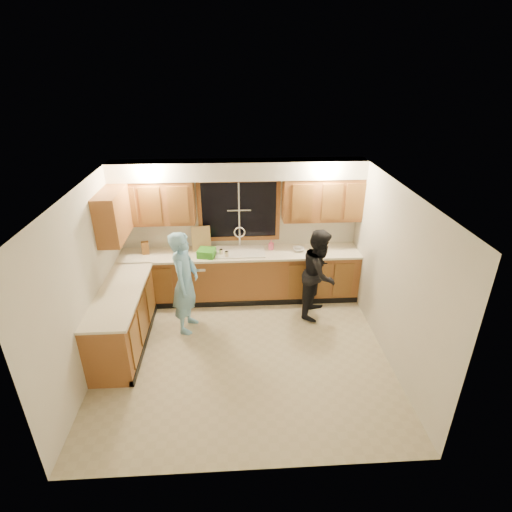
{
  "coord_description": "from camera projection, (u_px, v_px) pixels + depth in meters",
  "views": [
    {
      "loc": [
        -0.1,
        -4.73,
        3.92
      ],
      "look_at": [
        0.22,
        0.65,
        1.3
      ],
      "focal_mm": 28.0,
      "sensor_mm": 36.0,
      "label": 1
    }
  ],
  "objects": [
    {
      "name": "stove",
      "position": [
        113.0,
        343.0,
        5.48
      ],
      "size": [
        0.58,
        0.75,
        0.9
      ],
      "primitive_type": "cube",
      "color": "silver",
      "rests_on": "floor"
    },
    {
      "name": "base_cabinets_back",
      "position": [
        241.0,
        276.0,
        7.21
      ],
      "size": [
        4.2,
        0.6,
        0.88
      ],
      "primitive_type": "cube",
      "color": "brown",
      "rests_on": "ground"
    },
    {
      "name": "woman",
      "position": [
        319.0,
        273.0,
        6.61
      ],
      "size": [
        0.86,
        0.93,
        1.54
      ],
      "primitive_type": "imported",
      "rotation": [
        0.0,
        0.0,
        1.11
      ],
      "color": "black",
      "rests_on": "floor"
    },
    {
      "name": "window_frame",
      "position": [
        239.0,
        210.0,
        6.97
      ],
      "size": [
        1.44,
        0.03,
        1.14
      ],
      "color": "black",
      "rests_on": "wall_back"
    },
    {
      "name": "sink",
      "position": [
        240.0,
        255.0,
        7.03
      ],
      "size": [
        0.86,
        0.52,
        0.57
      ],
      "color": "white",
      "rests_on": "countertop_back"
    },
    {
      "name": "cutting_board",
      "position": [
        201.0,
        239.0,
        7.0
      ],
      "size": [
        0.34,
        0.16,
        0.43
      ],
      "primitive_type": "cube",
      "rotation": [
        -0.21,
        0.0,
        0.15
      ],
      "color": "tan",
      "rests_on": "countertop_back"
    },
    {
      "name": "dish_crate",
      "position": [
        207.0,
        253.0,
        6.83
      ],
      "size": [
        0.33,
        0.32,
        0.13
      ],
      "primitive_type": "cube",
      "rotation": [
        0.0,
        0.0,
        -0.21
      ],
      "color": "#358E24",
      "rests_on": "countertop_back"
    },
    {
      "name": "can_right",
      "position": [
        221.0,
        252.0,
        6.87
      ],
      "size": [
        0.07,
        0.07,
        0.11
      ],
      "primitive_type": "cylinder",
      "rotation": [
        0.0,
        0.0,
        -0.21
      ],
      "color": "beige",
      "rests_on": "countertop_back"
    },
    {
      "name": "countertop_back",
      "position": [
        240.0,
        254.0,
        7.0
      ],
      "size": [
        4.2,
        0.63,
        0.04
      ],
      "primitive_type": "cube",
      "color": "#F4E9CD",
      "rests_on": "base_cabinets_back"
    },
    {
      "name": "floor",
      "position": [
        244.0,
        353.0,
        5.97
      ],
      "size": [
        4.2,
        4.2,
        0.0
      ],
      "primitive_type": "plane",
      "color": "#B4AA8A",
      "rests_on": "ground"
    },
    {
      "name": "upper_cabinets_left",
      "position": [
        154.0,
        202.0,
        6.65
      ],
      "size": [
        1.35,
        0.33,
        0.75
      ],
      "primitive_type": "cube",
      "color": "brown",
      "rests_on": "wall_back"
    },
    {
      "name": "base_cabinets_left",
      "position": [
        123.0,
        320.0,
        5.99
      ],
      "size": [
        0.6,
        1.9,
        0.88
      ],
      "primitive_type": "cube",
      "color": "brown",
      "rests_on": "ground"
    },
    {
      "name": "bowl",
      "position": [
        298.0,
        249.0,
        7.06
      ],
      "size": [
        0.23,
        0.23,
        0.05
      ],
      "primitive_type": "imported",
      "rotation": [
        0.0,
        0.0,
        0.14
      ],
      "color": "silver",
      "rests_on": "countertop_back"
    },
    {
      "name": "soffit",
      "position": [
        238.0,
        170.0,
        6.49
      ],
      "size": [
        4.2,
        0.35,
        0.3
      ],
      "primitive_type": "cube",
      "color": "white",
      "rests_on": "wall_back"
    },
    {
      "name": "can_left",
      "position": [
        227.0,
        255.0,
        6.78
      ],
      "size": [
        0.08,
        0.08,
        0.12
      ],
      "primitive_type": "cylinder",
      "rotation": [
        0.0,
        0.0,
        0.34
      ],
      "color": "beige",
      "rests_on": "countertop_back"
    },
    {
      "name": "dishwasher",
      "position": [
        193.0,
        279.0,
        7.17
      ],
      "size": [
        0.6,
        0.56,
        0.82
      ],
      "primitive_type": "cube",
      "color": "silver",
      "rests_on": "floor"
    },
    {
      "name": "man",
      "position": [
        185.0,
        283.0,
        6.2
      ],
      "size": [
        0.53,
        0.69,
        1.69
      ],
      "primitive_type": "imported",
      "rotation": [
        0.0,
        0.0,
        1.36
      ],
      "color": "#79BBE5",
      "rests_on": "floor"
    },
    {
      "name": "upper_cabinets_right",
      "position": [
        322.0,
        199.0,
        6.81
      ],
      "size": [
        1.35,
        0.33,
        0.75
      ],
      "primitive_type": "cube",
      "color": "brown",
      "rests_on": "wall_back"
    },
    {
      "name": "soap_bottle",
      "position": [
        271.0,
        245.0,
        7.08
      ],
      "size": [
        0.1,
        0.11,
        0.18
      ],
      "primitive_type": "imported",
      "rotation": [
        0.0,
        0.0,
        -0.38
      ],
      "color": "#FC6089",
      "rests_on": "countertop_back"
    },
    {
      "name": "countertop_left",
      "position": [
        119.0,
        293.0,
        5.79
      ],
      "size": [
        0.63,
        1.9,
        0.04
      ],
      "primitive_type": "cube",
      "color": "#F4E9CD",
      "rests_on": "base_cabinets_left"
    },
    {
      "name": "upper_cabinets_return",
      "position": [
        113.0,
        215.0,
        6.07
      ],
      "size": [
        0.33,
        0.9,
        0.75
      ],
      "primitive_type": "cube",
      "color": "brown",
      "rests_on": "wall_left"
    },
    {
      "name": "ceiling",
      "position": [
        241.0,
        192.0,
        4.88
      ],
      "size": [
        4.2,
        4.2,
        0.0
      ],
      "primitive_type": "plane",
      "rotation": [
        3.14,
        0.0,
        0.0
      ],
      "color": "white"
    },
    {
      "name": "wall_right",
      "position": [
        394.0,
        276.0,
        5.54
      ],
      "size": [
        0.0,
        3.8,
        3.8
      ],
      "primitive_type": "plane",
      "rotation": [
        1.57,
        0.0,
        -1.57
      ],
      "color": "beige",
      "rests_on": "ground"
    },
    {
      "name": "knife_block",
      "position": [
        145.0,
        248.0,
        6.91
      ],
      "size": [
        0.14,
        0.12,
        0.22
      ],
      "primitive_type": "cube",
      "rotation": [
        0.0,
        0.0,
        0.18
      ],
      "color": "brown",
      "rests_on": "countertop_back"
    },
    {
      "name": "wall_back",
      "position": [
        239.0,
        228.0,
        7.13
      ],
      "size": [
        4.2,
        0.0,
        4.2
      ],
      "primitive_type": "plane",
      "rotation": [
        1.57,
        0.0,
        0.0
      ],
      "color": "beige",
      "rests_on": "ground"
    },
    {
      "name": "wall_left",
      "position": [
        85.0,
        285.0,
        5.31
      ],
      "size": [
        0.0,
        3.8,
        3.8
      ],
      "primitive_type": "plane",
      "rotation": [
        1.57,
        0.0,
        1.57
      ],
      "color": "beige",
      "rests_on": "ground"
    }
  ]
}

